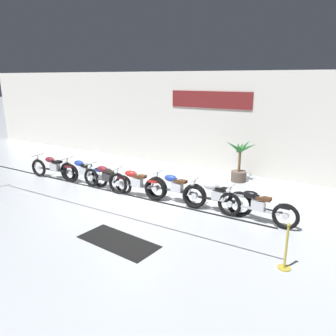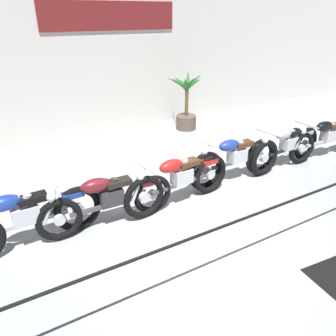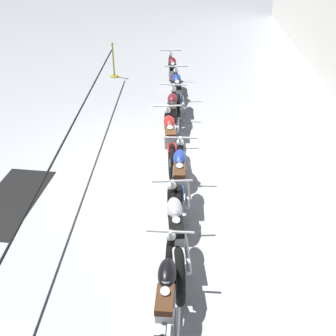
{
  "view_description": "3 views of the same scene",
  "coord_description": "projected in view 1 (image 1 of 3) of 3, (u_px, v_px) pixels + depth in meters",
  "views": [
    {
      "loc": [
        6.27,
        -7.93,
        3.94
      ],
      "look_at": [
        0.68,
        1.36,
        0.93
      ],
      "focal_mm": 35.0,
      "sensor_mm": 36.0,
      "label": 1
    },
    {
      "loc": [
        -2.79,
        -3.74,
        3.1
      ],
      "look_at": [
        0.05,
        1.17,
        0.41
      ],
      "focal_mm": 35.0,
      "sensor_mm": 36.0,
      "label": 2
    },
    {
      "loc": [
        7.4,
        0.76,
        4.46
      ],
      "look_at": [
        1.36,
        0.54,
        0.72
      ],
      "focal_mm": 45.0,
      "sensor_mm": 36.0,
      "label": 3
    }
  ],
  "objects": [
    {
      "name": "ground_plane",
      "position": [
        129.0,
        202.0,
        10.72
      ],
      "size": [
        120.0,
        120.0,
        0.0
      ],
      "primitive_type": "plane",
      "color": "#B2B7BC"
    },
    {
      "name": "potted_palm_left_of_row",
      "position": [
        239.0,
        163.0,
        12.69
      ],
      "size": [
        1.25,
        1.01,
        1.69
      ],
      "color": "brown",
      "rests_on": "ground"
    },
    {
      "name": "stanchion_far_left",
      "position": [
        65.0,
        185.0,
        10.08
      ],
      "size": [
        10.32,
        0.28,
        1.05
      ],
      "color": "gold",
      "rests_on": "ground"
    },
    {
      "name": "floor_banner",
      "position": [
        118.0,
        242.0,
        8.13
      ],
      "size": [
        2.18,
        1.13,
        0.01
      ],
      "primitive_type": "cube",
      "rotation": [
        0.0,
        0.0,
        -0.1
      ],
      "color": "black",
      "rests_on": "ground"
    },
    {
      "name": "motorcycle_maroon_2",
      "position": [
        107.0,
        178.0,
        11.73
      ],
      "size": [
        2.23,
        0.62,
        0.92
      ],
      "color": "black",
      "rests_on": "ground"
    },
    {
      "name": "motorcycle_black_6",
      "position": [
        256.0,
        206.0,
        9.12
      ],
      "size": [
        2.33,
        0.62,
        0.94
      ],
      "color": "black",
      "rests_on": "ground"
    },
    {
      "name": "stanchion_mid_left",
      "position": [
        286.0,
        253.0,
        6.9
      ],
      "size": [
        0.28,
        0.28,
        1.05
      ],
      "color": "gold",
      "rests_on": "ground"
    },
    {
      "name": "motorcycle_silver_5",
      "position": [
        216.0,
        197.0,
        9.8
      ],
      "size": [
        2.2,
        0.62,
        0.96
      ],
      "color": "black",
      "rests_on": "ground"
    },
    {
      "name": "motorcycle_blue_4",
      "position": [
        175.0,
        189.0,
        10.54
      ],
      "size": [
        2.19,
        0.62,
        0.96
      ],
      "color": "black",
      "rests_on": "ground"
    },
    {
      "name": "motorcycle_maroon_0",
      "position": [
        54.0,
        168.0,
        13.01
      ],
      "size": [
        2.43,
        0.62,
        0.94
      ],
      "color": "black",
      "rests_on": "ground"
    },
    {
      "name": "motorcycle_blue_1",
      "position": [
        83.0,
        172.0,
        12.42
      ],
      "size": [
        2.34,
        0.62,
        0.96
      ],
      "color": "black",
      "rests_on": "ground"
    },
    {
      "name": "back_wall",
      "position": [
        199.0,
        121.0,
        14.39
      ],
      "size": [
        28.0,
        0.29,
        4.2
      ],
      "color": "silver",
      "rests_on": "ground"
    },
    {
      "name": "motorcycle_red_3",
      "position": [
        136.0,
        183.0,
        11.07
      ],
      "size": [
        2.21,
        0.62,
        0.96
      ],
      "color": "black",
      "rests_on": "ground"
    }
  ]
}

